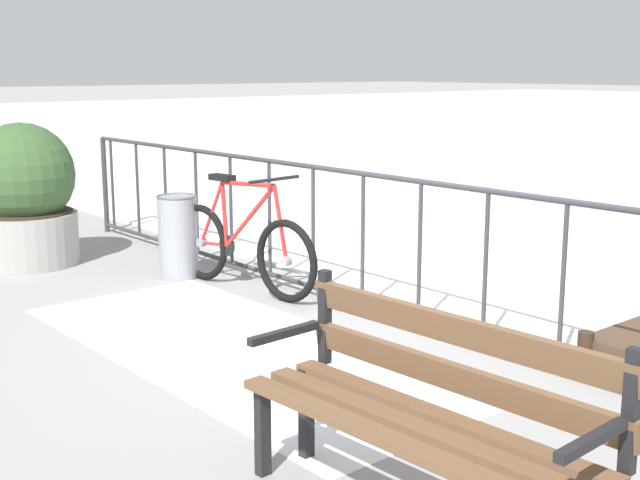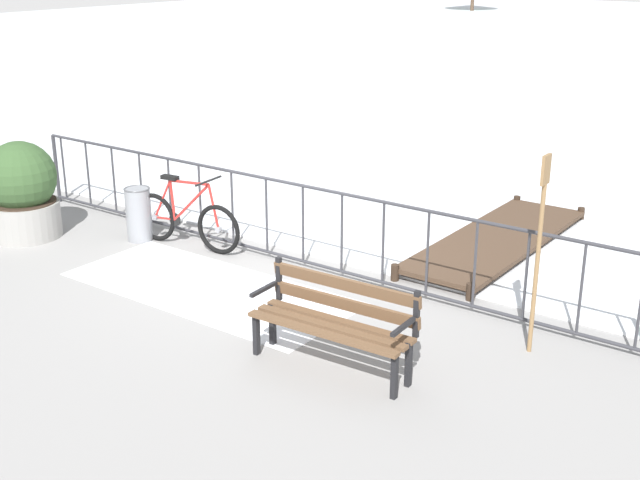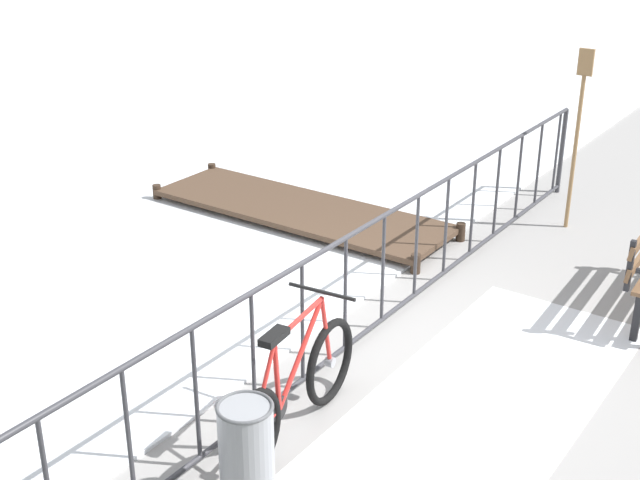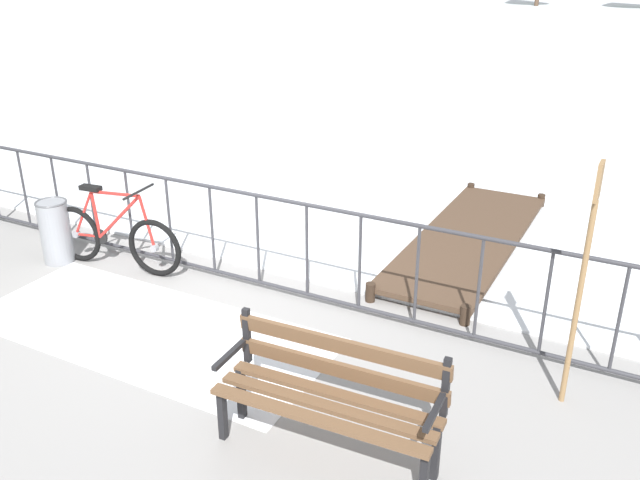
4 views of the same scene
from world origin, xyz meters
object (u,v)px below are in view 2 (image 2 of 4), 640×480
bicycle_near_railing (186,220)px  park_bench (335,316)px  planter_with_shrub (22,191)px  trash_bin (139,214)px  oar_upright (539,242)px

bicycle_near_railing → park_bench: bicycle_near_railing is taller
bicycle_near_railing → park_bench: size_ratio=1.05×
bicycle_near_railing → park_bench: bearing=-23.8°
planter_with_shrub → trash_bin: 1.62m
planter_with_shrub → trash_bin: (1.38, 0.81, -0.27)m
park_bench → planter_with_shrub: (-5.57, 0.55, 0.13)m
oar_upright → trash_bin: bearing=-180.0°
bicycle_near_railing → planter_with_shrub: bearing=-154.6°
park_bench → planter_with_shrub: bearing=174.4°
oar_upright → bicycle_near_railing: bearing=177.9°
park_bench → oar_upright: oar_upright is taller
planter_with_shrub → oar_upright: bearing=6.7°
bicycle_near_railing → planter_with_shrub: planter_with_shrub is taller
bicycle_near_railing → trash_bin: bearing=-166.1°
trash_bin → oar_upright: oar_upright is taller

